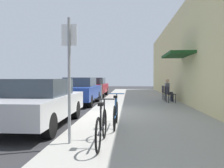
% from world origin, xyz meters
% --- Properties ---
extents(ground_plane, '(60.00, 60.00, 0.00)m').
position_xyz_m(ground_plane, '(0.00, 0.00, 0.00)').
color(ground_plane, '#2D2D30').
extents(sidewalk_slab, '(4.50, 32.00, 0.12)m').
position_xyz_m(sidewalk_slab, '(2.25, 2.00, 0.06)').
color(sidewalk_slab, '#9E9B93').
rests_on(sidewalk_slab, ground_plane).
extents(building_facade, '(1.40, 32.00, 5.45)m').
position_xyz_m(building_facade, '(4.65, 2.00, 2.72)').
color(building_facade, beige).
rests_on(building_facade, ground_plane).
extents(parked_car_0, '(1.80, 4.40, 1.45)m').
position_xyz_m(parked_car_0, '(-1.10, -2.29, 0.74)').
color(parked_car_0, '#B7B7BC').
rests_on(parked_car_0, ground_plane).
extents(parked_car_1, '(1.80, 4.40, 1.49)m').
position_xyz_m(parked_car_1, '(-1.10, 3.49, 0.77)').
color(parked_car_1, navy).
rests_on(parked_car_1, ground_plane).
extents(parked_car_2, '(1.80, 4.40, 1.48)m').
position_xyz_m(parked_car_2, '(-1.10, 8.92, 0.76)').
color(parked_car_2, maroon).
rests_on(parked_car_2, ground_plane).
extents(parking_meter, '(0.12, 0.10, 1.32)m').
position_xyz_m(parking_meter, '(0.45, 0.65, 0.89)').
color(parking_meter, slate).
rests_on(parking_meter, sidewalk_slab).
extents(street_sign, '(0.32, 0.06, 2.60)m').
position_xyz_m(street_sign, '(0.40, -4.46, 1.64)').
color(street_sign, gray).
rests_on(street_sign, sidewalk_slab).
extents(bicycle_0, '(0.46, 1.71, 0.90)m').
position_xyz_m(bicycle_0, '(1.08, -4.52, 0.48)').
color(bicycle_0, black).
rests_on(bicycle_0, sidewalk_slab).
extents(bicycle_1, '(0.46, 1.71, 0.90)m').
position_xyz_m(bicycle_1, '(1.27, -2.79, 0.48)').
color(bicycle_1, black).
rests_on(bicycle_1, sidewalk_slab).
extents(cafe_chair_0, '(0.49, 0.49, 0.87)m').
position_xyz_m(cafe_chair_0, '(3.84, 3.48, 0.62)').
color(cafe_chair_0, black).
rests_on(cafe_chair_0, sidewalk_slab).
extents(cafe_chair_1, '(0.45, 0.45, 0.87)m').
position_xyz_m(cafe_chair_1, '(3.84, 4.26, 0.62)').
color(cafe_chair_1, black).
rests_on(cafe_chair_1, sidewalk_slab).
extents(seated_patron_1, '(0.43, 0.37, 1.29)m').
position_xyz_m(seated_patron_1, '(3.90, 4.26, 0.82)').
color(seated_patron_1, '#232838').
rests_on(seated_patron_1, sidewalk_slab).
extents(cafe_chair_2, '(0.47, 0.47, 0.87)m').
position_xyz_m(cafe_chair_2, '(3.84, 5.13, 0.62)').
color(cafe_chair_2, black).
rests_on(cafe_chair_2, sidewalk_slab).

